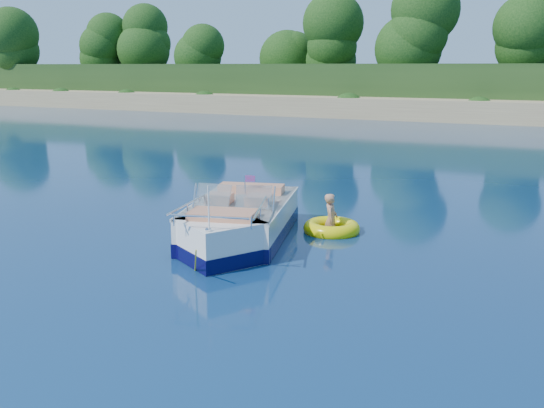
# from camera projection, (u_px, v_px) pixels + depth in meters

# --- Properties ---
(ground) EXTENTS (160.00, 160.00, 0.00)m
(ground) POSITION_uv_depth(u_px,v_px,m) (145.00, 273.00, 11.51)
(ground) COLOR #091B41
(ground) RESTS_ON ground
(shoreline) EXTENTS (170.00, 59.00, 6.00)m
(shoreline) POSITION_uv_depth(u_px,v_px,m) (498.00, 92.00, 67.35)
(shoreline) COLOR #927A55
(shoreline) RESTS_ON ground
(treeline) EXTENTS (150.00, 7.12, 8.19)m
(treeline) POSITION_uv_depth(u_px,v_px,m) (472.00, 43.00, 46.31)
(treeline) COLOR black
(treeline) RESTS_ON ground
(motorboat) EXTENTS (2.95, 5.62, 1.91)m
(motorboat) POSITION_uv_depth(u_px,v_px,m) (238.00, 225.00, 13.54)
(motorboat) COLOR white
(motorboat) RESTS_ON ground
(tow_tube) EXTENTS (1.54, 1.54, 0.36)m
(tow_tube) POSITION_uv_depth(u_px,v_px,m) (332.00, 228.00, 14.34)
(tow_tube) COLOR yellow
(tow_tube) RESTS_ON ground
(boy) EXTENTS (0.51, 0.77, 1.39)m
(boy) POSITION_uv_depth(u_px,v_px,m) (331.00, 231.00, 14.45)
(boy) COLOR tan
(boy) RESTS_ON ground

